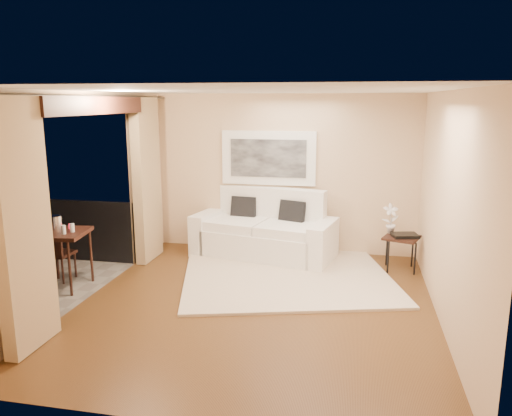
% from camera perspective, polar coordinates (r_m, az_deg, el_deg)
% --- Properties ---
extents(floor, '(5.00, 5.00, 0.00)m').
position_cam_1_polar(floor, '(6.55, -0.04, -11.01)').
color(floor, brown).
rests_on(floor, ground).
extents(room_shell, '(5.00, 6.40, 5.00)m').
position_cam_1_polar(room_shell, '(6.78, -18.34, 11.06)').
color(room_shell, white).
rests_on(room_shell, ground).
extents(balcony, '(1.81, 2.60, 1.17)m').
position_cam_1_polar(balcony, '(7.80, -24.76, -6.92)').
color(balcony, '#605B56').
rests_on(balcony, ground).
extents(curtains, '(0.16, 4.80, 2.64)m').
position_cam_1_polar(curtains, '(6.88, -17.54, 1.18)').
color(curtains, tan).
rests_on(curtains, ground).
extents(artwork, '(1.62, 0.07, 0.92)m').
position_cam_1_polar(artwork, '(8.55, 1.42, 5.72)').
color(artwork, white).
rests_on(artwork, room_shell).
extents(rug, '(3.61, 3.34, 0.04)m').
position_cam_1_polar(rug, '(7.52, 3.55, -7.77)').
color(rug, beige).
rests_on(rug, floor).
extents(sofa, '(2.49, 1.46, 1.12)m').
position_cam_1_polar(sofa, '(8.43, 1.07, -2.85)').
color(sofa, white).
rests_on(sofa, floor).
extents(side_table, '(0.63, 0.63, 0.54)m').
position_cam_1_polar(side_table, '(8.01, 16.28, -3.56)').
color(side_table, black).
rests_on(side_table, floor).
extents(tray, '(0.43, 0.36, 0.05)m').
position_cam_1_polar(tray, '(7.98, 16.66, -3.01)').
color(tray, black).
rests_on(tray, side_table).
extents(orchid, '(0.29, 0.24, 0.47)m').
position_cam_1_polar(orchid, '(8.09, 15.15, -1.18)').
color(orchid, white).
rests_on(orchid, side_table).
extents(bistro_table, '(0.77, 0.77, 0.81)m').
position_cam_1_polar(bistro_table, '(7.44, -21.42, -3.11)').
color(bistro_table, black).
rests_on(bistro_table, balcony).
extents(balcony_chair_far, '(0.39, 0.40, 0.86)m').
position_cam_1_polar(balcony_chair_far, '(7.75, -22.03, -4.35)').
color(balcony_chair_far, black).
rests_on(balcony_chair_far, balcony).
extents(balcony_chair_near, '(0.51, 0.52, 1.06)m').
position_cam_1_polar(balcony_chair_near, '(6.82, -26.56, -5.85)').
color(balcony_chair_near, black).
rests_on(balcony_chair_near, balcony).
extents(ice_bucket, '(0.18, 0.18, 0.20)m').
position_cam_1_polar(ice_bucket, '(7.51, -21.91, -1.57)').
color(ice_bucket, silver).
rests_on(ice_bucket, bistro_table).
extents(candle, '(0.06, 0.06, 0.07)m').
position_cam_1_polar(candle, '(7.51, -20.41, -1.97)').
color(candle, red).
rests_on(candle, bistro_table).
extents(vase, '(0.04, 0.04, 0.18)m').
position_cam_1_polar(vase, '(7.30, -22.59, -2.10)').
color(vase, silver).
rests_on(vase, bistro_table).
extents(glass_a, '(0.06, 0.06, 0.12)m').
position_cam_1_polar(glass_a, '(7.24, -21.13, -2.33)').
color(glass_a, silver).
rests_on(glass_a, bistro_table).
extents(glass_b, '(0.06, 0.06, 0.12)m').
position_cam_1_polar(glass_b, '(7.31, -20.26, -2.13)').
color(glass_b, silver).
rests_on(glass_b, bistro_table).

